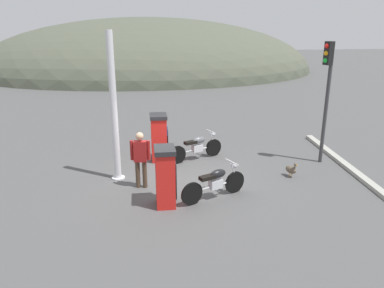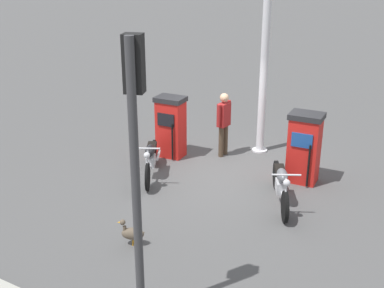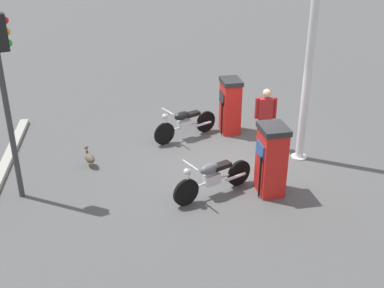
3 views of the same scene
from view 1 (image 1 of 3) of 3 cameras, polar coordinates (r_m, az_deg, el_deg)
name	(u,v)px [view 1 (image 1 of 3)]	position (r m, az deg, el deg)	size (l,w,h in m)	color
ground_plane	(177,178)	(11.32, -2.37, -5.32)	(120.00, 120.00, 0.00)	#4C4C4C
fuel_pump_near	(165,176)	(9.43, -4.16, -5.02)	(0.57, 0.72, 1.57)	red
fuel_pump_far	(159,137)	(12.61, -5.14, 1.05)	(0.62, 0.73, 1.62)	red
motorcycle_near_pump	(215,182)	(9.89, 3.61, -5.88)	(1.87, 0.94, 0.95)	black
motorcycle_far_pump	(197,147)	(12.72, 0.73, -0.49)	(1.95, 0.97, 0.95)	black
attendant_person	(140,156)	(10.46, -7.99, -1.92)	(0.58, 0.25, 1.65)	#473828
wandering_duck	(291,169)	(11.75, 15.10, -3.81)	(0.34, 0.49, 0.50)	brown
roadside_traffic_light	(327,83)	(12.70, 20.20, 8.91)	(0.40, 0.29, 4.00)	#38383A
canopy_support_pole	(114,111)	(10.90, -11.99, 5.01)	(0.40, 0.40, 4.36)	silver
road_edge_kerb	(349,167)	(13.02, 23.12, -3.37)	(0.69, 7.02, 0.12)	#9E9E93
distant_hill_main	(148,70)	(39.45, -6.90, 11.25)	(33.65, 25.75, 10.60)	#4C5142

